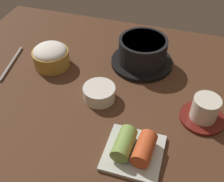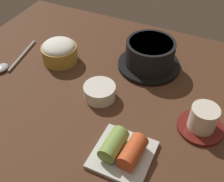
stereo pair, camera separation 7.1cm
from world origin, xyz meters
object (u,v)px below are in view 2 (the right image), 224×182
(rice_bowl, at_px, (59,51))
(spoon, at_px, (8,64))
(kimchi_plate, at_px, (123,151))
(stone_pot, at_px, (150,55))
(banchan_cup_center, at_px, (100,91))
(tea_cup_with_saucer, at_px, (203,120))

(rice_bowl, relative_size, spoon, 0.57)
(rice_bowl, distance_m, spoon, 0.16)
(kimchi_plate, xyz_separation_m, spoon, (-0.44, 0.15, -0.01))
(kimchi_plate, relative_size, spoon, 0.67)
(kimchi_plate, height_order, spoon, kimchi_plate)
(stone_pot, relative_size, rice_bowl, 1.73)
(stone_pot, bearing_deg, rice_bowl, -161.43)
(stone_pot, distance_m, rice_bowl, 0.27)
(stone_pot, height_order, rice_bowl, stone_pot)
(stone_pot, height_order, banchan_cup_center, stone_pot)
(stone_pot, xyz_separation_m, spoon, (-0.38, -0.17, -0.03))
(banchan_cup_center, distance_m, kimchi_plate, 0.19)
(stone_pot, xyz_separation_m, rice_bowl, (-0.26, -0.09, -0.01))
(rice_bowl, distance_m, tea_cup_with_saucer, 0.45)
(rice_bowl, bearing_deg, banchan_cup_center, -27.06)
(stone_pot, distance_m, banchan_cup_center, 0.19)
(rice_bowl, distance_m, banchan_cup_center, 0.20)
(tea_cup_with_saucer, relative_size, banchan_cup_center, 1.30)
(tea_cup_with_saucer, xyz_separation_m, kimchi_plate, (-0.14, -0.15, -0.01))
(rice_bowl, bearing_deg, stone_pot, 18.57)
(rice_bowl, height_order, spoon, rice_bowl)
(stone_pot, relative_size, spoon, 0.99)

